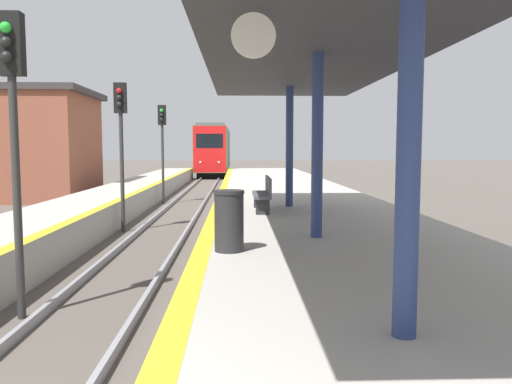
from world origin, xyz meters
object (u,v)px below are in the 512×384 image
(trash_bin, at_px, (229,221))
(signal_mid, at_px, (121,128))
(bench, at_px, (264,193))
(train, at_px, (215,150))
(signal_far, at_px, (162,135))
(signal_near, at_px, (13,108))

(trash_bin, bearing_deg, signal_mid, 115.23)
(signal_mid, distance_m, bench, 4.97)
(signal_mid, bearing_deg, bench, -24.73)
(train, xyz_separation_m, signal_mid, (-1.27, -34.06, 0.81))
(signal_mid, distance_m, trash_bin, 8.10)
(bench, bearing_deg, trash_bin, -99.21)
(train, distance_m, signal_far, 26.29)
(trash_bin, distance_m, bench, 5.28)
(signal_near, xyz_separation_m, bench, (3.97, 5.87, -1.79))
(train, relative_size, trash_bin, 18.17)
(train, distance_m, bench, 36.13)
(signal_near, relative_size, signal_far, 1.00)
(bench, bearing_deg, signal_far, 113.02)
(signal_far, height_order, trash_bin, signal_far)
(signal_near, distance_m, signal_far, 15.62)
(train, height_order, bench, train)
(train, bearing_deg, signal_near, -91.40)
(train, relative_size, bench, 9.79)
(signal_far, distance_m, trash_bin, 15.42)
(signal_mid, distance_m, signal_far, 7.81)
(trash_bin, height_order, bench, trash_bin)
(trash_bin, bearing_deg, train, 92.92)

